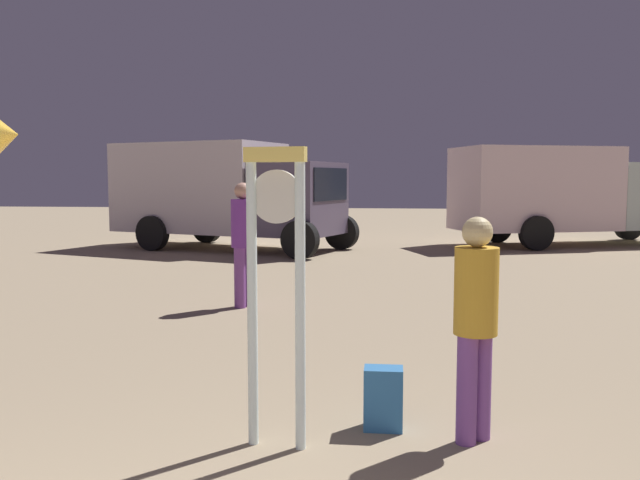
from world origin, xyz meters
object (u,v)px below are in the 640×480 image
(standing_clock, at_px, (276,268))
(person_distant, at_px, (243,238))
(person_near_clock, at_px, (476,317))
(box_truck_near, at_px, (222,191))
(backpack, at_px, (383,399))
(box_truck_far, at_px, (562,192))

(standing_clock, relative_size, person_distant, 1.15)
(person_near_clock, distance_m, box_truck_near, 13.40)
(standing_clock, bearing_deg, backpack, 28.42)
(standing_clock, relative_size, person_near_clock, 1.30)
(standing_clock, relative_size, box_truck_far, 0.30)
(box_truck_near, bearing_deg, person_distant, -73.23)
(person_near_clock, bearing_deg, box_truck_near, 112.14)
(backpack, distance_m, box_truck_far, 14.98)
(standing_clock, height_order, box_truck_far, box_truck_far)
(person_near_clock, height_order, box_truck_far, box_truck_far)
(backpack, relative_size, box_truck_near, 0.07)
(person_near_clock, relative_size, person_distant, 0.88)
(person_distant, bearing_deg, person_near_clock, -59.65)
(person_near_clock, height_order, box_truck_near, box_truck_near)
(backpack, xyz_separation_m, box_truck_near, (-4.41, 12.24, 1.30))
(person_distant, bearing_deg, standing_clock, -74.53)
(person_near_clock, bearing_deg, person_distant, 120.35)
(standing_clock, height_order, person_distant, standing_clock)
(backpack, bearing_deg, box_truck_near, 109.82)
(person_near_clock, xyz_separation_m, box_truck_near, (-5.04, 12.40, 0.64))
(person_distant, bearing_deg, backpack, -65.10)
(box_truck_far, bearing_deg, person_near_clock, -106.02)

